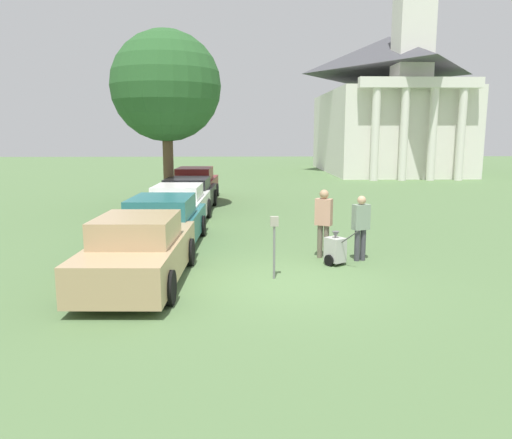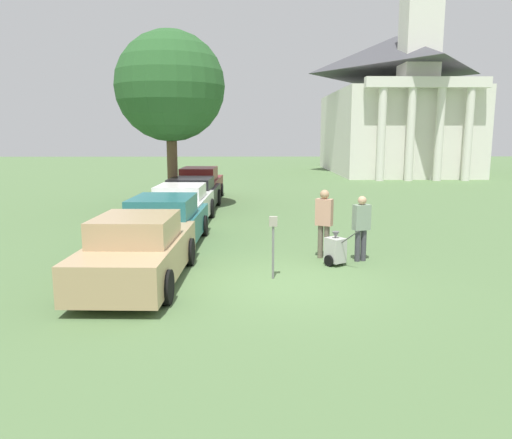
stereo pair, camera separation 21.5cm
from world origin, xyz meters
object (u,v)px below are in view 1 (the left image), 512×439
(parking_meter, at_px, (274,236))
(person_worker, at_px, (324,219))
(equipment_cart, at_px, (335,250))
(parked_car_white, at_px, (179,206))
(parked_car_black, at_px, (188,195))
(parked_car_tan, at_px, (139,252))
(church, at_px, (388,100))
(parked_car_teal, at_px, (163,224))
(parked_car_maroon, at_px, (195,185))
(person_supervisor, at_px, (361,224))

(parking_meter, height_order, person_worker, person_worker)
(person_worker, bearing_deg, equipment_cart, 132.93)
(parked_car_white, height_order, parked_car_black, parked_car_white)
(parked_car_white, xyz_separation_m, equipment_cart, (4.52, -5.60, -0.30))
(parked_car_black, bearing_deg, parked_car_tan, -88.02)
(parking_meter, bearing_deg, church, 69.71)
(parked_car_teal, xyz_separation_m, church, (14.31, 27.64, 5.25))
(parked_car_tan, bearing_deg, parking_meter, 6.62)
(parked_car_teal, bearing_deg, person_worker, -14.86)
(person_worker, bearing_deg, parked_car_teal, 11.08)
(parked_car_tan, height_order, parked_car_teal, parked_car_tan)
(parked_car_maroon, height_order, church, church)
(parked_car_maroon, distance_m, person_supervisor, 12.89)
(church, bearing_deg, parked_car_black, -124.49)
(parked_car_teal, height_order, parked_car_white, parked_car_teal)
(parking_meter, bearing_deg, person_worker, 52.75)
(parked_car_tan, distance_m, person_supervisor, 5.53)
(parking_meter, bearing_deg, equipment_cart, 35.63)
(parked_car_tan, height_order, parked_car_black, parked_car_tan)
(parked_car_teal, bearing_deg, parked_car_black, 91.97)
(parked_car_teal, bearing_deg, church, 64.60)
(parked_car_tan, distance_m, person_worker, 4.82)
(parked_car_maroon, distance_m, equipment_cart, 12.99)
(church, bearing_deg, person_supervisor, -107.25)
(parked_car_black, xyz_separation_m, equipment_cart, (4.52, -8.81, -0.28))
(parked_car_black, distance_m, parking_meter, 10.38)
(parked_car_black, xyz_separation_m, church, (14.31, 20.83, 5.27))
(parked_car_white, xyz_separation_m, parked_car_black, (-0.00, 3.22, -0.02))
(person_worker, bearing_deg, parked_car_tan, 53.53)
(person_worker, bearing_deg, parked_car_maroon, -41.40)
(parking_meter, xyz_separation_m, church, (11.38, 30.79, 4.95))
(parked_car_white, relative_size, equipment_cart, 4.85)
(parked_car_black, distance_m, equipment_cart, 9.91)
(parked_car_teal, relative_size, parked_car_maroon, 1.01)
(parked_car_tan, relative_size, church, 0.20)
(parking_meter, xyz_separation_m, person_supervisor, (2.30, 1.54, -0.03))
(parked_car_white, bearing_deg, equipment_cart, -49.10)
(parked_car_white, distance_m, parked_car_black, 3.22)
(parked_car_white, relative_size, person_supervisor, 2.90)
(parked_car_teal, distance_m, church, 31.56)
(parked_car_maroon, xyz_separation_m, person_supervisor, (5.23, -11.77, 0.21))
(parked_car_teal, bearing_deg, equipment_cart, -22.03)
(person_supervisor, height_order, equipment_cart, person_supervisor)
(parked_car_white, height_order, person_worker, person_worker)
(parked_car_white, bearing_deg, person_worker, -46.52)
(parked_car_white, distance_m, equipment_cart, 7.20)
(parked_car_white, xyz_separation_m, parked_car_maroon, (-0.00, 6.58, 0.05))
(parked_car_black, height_order, church, church)
(parked_car_maroon, bearing_deg, parked_car_black, -88.02)
(parked_car_white, relative_size, parked_car_black, 0.92)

